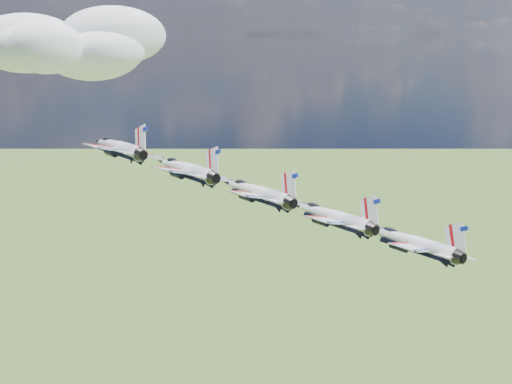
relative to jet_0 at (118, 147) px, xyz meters
name	(u,v)px	position (x,y,z in m)	size (l,w,h in m)	color
cloud_far	(71,42)	(27.64, 203.08, 12.00)	(69.56, 54.66, 27.33)	white
jet_0	(118,147)	(0.00, 0.00, 0.00)	(10.61, 15.71, 4.69)	white
jet_1	(185,169)	(7.45, -6.87, -2.46)	(10.61, 15.71, 4.69)	white
jet_2	(256,192)	(14.90, -13.74, -4.91)	(10.61, 15.71, 4.69)	white
jet_3	(331,216)	(22.35, -20.61, -7.37)	(10.61, 15.71, 4.69)	white
jet_4	(411,242)	(29.80, -27.48, -9.83)	(10.61, 15.71, 4.69)	silver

